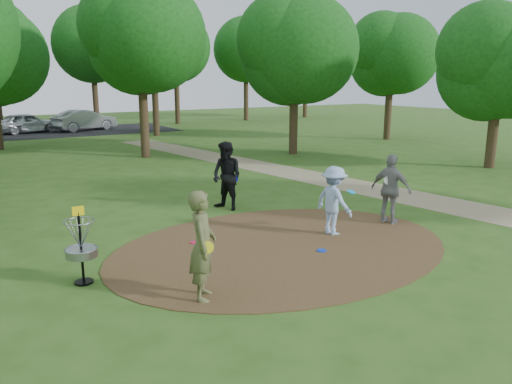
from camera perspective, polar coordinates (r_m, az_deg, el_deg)
ground at (r=11.85m, az=3.08°, el=-6.30°), size 100.00×100.00×0.00m
dirt_clearing at (r=11.84m, az=3.08°, el=-6.25°), size 8.40×8.40×0.02m
footpath at (r=17.51m, az=16.94°, el=-0.50°), size 7.55×39.89×0.01m
parking_lot at (r=40.25m, az=-19.71°, el=6.57°), size 14.00×8.00×0.01m
player_observer_with_disc at (r=8.90m, az=-6.13°, el=-6.12°), size 0.78×0.87×2.00m
player_throwing_with_disc at (r=12.70m, az=8.88°, el=-0.99°), size 1.13×1.19×1.75m
player_walking_with_disc at (r=14.95m, az=-3.35°, el=1.83°), size 1.08×1.21×2.06m
player_waiting_with_disc at (r=13.94m, az=15.16°, el=0.29°), size 0.80×1.21×1.92m
disc_ground_blue at (r=11.61m, az=7.50°, el=-6.64°), size 0.22×0.22×0.02m
disc_ground_red at (r=12.15m, az=-7.06°, el=-5.75°), size 0.22×0.22×0.02m
car_left at (r=40.11m, az=-24.73°, el=7.19°), size 4.63×2.71×1.48m
car_right at (r=40.46m, az=-18.99°, el=7.77°), size 5.06×3.09×1.57m
disc_golf_basket at (r=10.11m, az=-19.42°, el=-5.20°), size 0.63×0.63×1.54m
tree_ring at (r=19.56m, az=-11.92°, el=16.34°), size 36.97×45.52×8.92m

